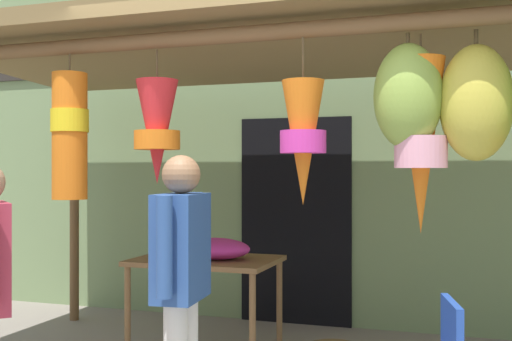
{
  "coord_description": "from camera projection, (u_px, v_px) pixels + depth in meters",
  "views": [
    {
      "loc": [
        1.09,
        -3.62,
        1.48
      ],
      "look_at": [
        -0.48,
        1.04,
        1.48
      ],
      "focal_mm": 44.03,
      "sensor_mm": 36.0,
      "label": 1
    }
  ],
  "objects": [
    {
      "name": "market_stall_canopy",
      "position": [
        294.0,
        71.0,
        4.33
      ],
      "size": [
        5.14,
        2.29,
        2.54
      ],
      "color": "brown",
      "rests_on": "ground_plane"
    },
    {
      "name": "vendor_in_orange",
      "position": [
        181.0,
        273.0,
        3.44
      ],
      "size": [
        0.26,
        0.59,
        1.57
      ],
      "color": "silver",
      "rests_on": "ground_plane"
    },
    {
      "name": "flower_heap_on_table",
      "position": [
        215.0,
        249.0,
        5.07
      ],
      "size": [
        0.6,
        0.42,
        0.17
      ],
      "color": "#D13399",
      "rests_on": "display_table"
    },
    {
      "name": "shop_facade",
      "position": [
        348.0,
        105.0,
        6.06
      ],
      "size": [
        9.69,
        0.29,
        4.25
      ],
      "color": "#7A9360",
      "rests_on": "ground_plane"
    },
    {
      "name": "display_table",
      "position": [
        206.0,
        268.0,
        5.14
      ],
      "size": [
        1.15,
        0.8,
        0.77
      ],
      "color": "brown",
      "rests_on": "ground_plane"
    }
  ]
}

